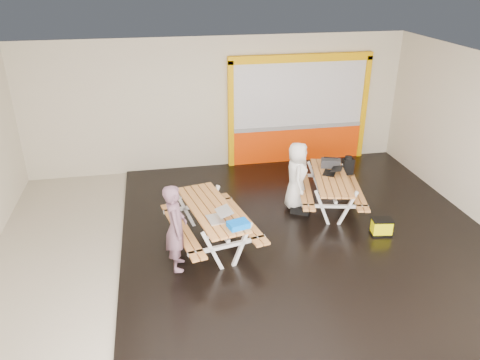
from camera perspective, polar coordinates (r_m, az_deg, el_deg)
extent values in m
cube|color=#BBB19E|center=(9.45, 1.04, -7.82)|extent=(10.00, 8.00, 0.01)
cube|color=white|center=(8.09, 1.23, 13.53)|extent=(10.00, 8.00, 0.01)
cube|color=beige|center=(12.35, -2.74, 9.20)|extent=(10.00, 0.01, 3.50)
cube|color=beige|center=(5.31, 10.35, -14.89)|extent=(10.00, 0.01, 3.50)
cube|color=black|center=(9.73, 8.32, -6.84)|extent=(7.50, 7.98, 0.05)
cube|color=#FB3F02|center=(13.15, 6.97, 4.30)|extent=(3.60, 0.12, 1.00)
cube|color=gray|center=(12.97, 7.09, 6.49)|extent=(3.60, 0.14, 0.10)
cube|color=silver|center=(12.72, 7.30, 10.39)|extent=(3.60, 0.08, 1.72)
cube|color=#F4AD01|center=(12.40, -1.14, 7.85)|extent=(0.14, 0.16, 2.90)
cube|color=#F4AD01|center=(13.51, 14.87, 8.47)|extent=(0.14, 0.16, 2.90)
cube|color=#F4AD01|center=(12.49, 7.57, 14.62)|extent=(3.88, 0.16, 0.20)
cube|color=#CF8641|center=(8.86, -5.43, -3.90)|extent=(0.59, 2.16, 0.04)
cube|color=#CF8641|center=(8.90, -4.48, -3.72)|extent=(0.59, 2.16, 0.04)
cube|color=#CF8641|center=(8.95, -3.54, -3.54)|extent=(0.59, 2.16, 0.04)
cube|color=#CF8641|center=(8.99, -2.61, -3.35)|extent=(0.59, 2.16, 0.04)
cube|color=#CF8641|center=(9.04, -1.69, -3.17)|extent=(0.59, 2.16, 0.04)
cube|color=white|center=(8.40, -3.38, -8.73)|extent=(0.41, 0.15, 0.87)
cube|color=white|center=(8.57, 0.23, -7.92)|extent=(0.41, 0.15, 0.87)
cube|color=white|center=(8.45, -1.56, -8.04)|extent=(1.48, 0.38, 0.07)
cube|color=white|center=(8.30, -1.58, -6.40)|extent=(0.73, 0.22, 0.07)
cube|color=white|center=(9.76, -6.70, -3.68)|extent=(0.41, 0.15, 0.87)
cube|color=white|center=(9.90, -3.55, -3.08)|extent=(0.41, 0.15, 0.87)
cube|color=white|center=(9.80, -5.13, -3.12)|extent=(1.48, 0.38, 0.07)
cube|color=white|center=(9.67, -5.19, -1.64)|extent=(0.73, 0.22, 0.07)
cube|color=white|center=(9.05, -3.50, -4.75)|extent=(0.44, 1.76, 0.07)
cube|color=#CF8641|center=(8.94, -7.57, -6.16)|extent=(0.59, 2.16, 0.04)
cube|color=#CF8641|center=(8.98, -6.66, -5.98)|extent=(0.59, 2.16, 0.04)
cube|color=#CF8641|center=(9.27, -0.41, -4.71)|extent=(0.59, 2.16, 0.04)
cube|color=#CF8641|center=(9.32, 0.43, -4.53)|extent=(0.59, 2.16, 0.04)
cube|color=#CF8641|center=(10.50, 9.54, 0.36)|extent=(0.58, 2.02, 0.04)
cube|color=#CF8641|center=(10.52, 10.32, 0.35)|extent=(0.58, 2.02, 0.04)
cube|color=#CF8641|center=(10.54, 11.10, 0.34)|extent=(0.58, 2.02, 0.04)
cube|color=#CF8641|center=(10.57, 11.87, 0.33)|extent=(0.58, 2.02, 0.04)
cube|color=#CF8641|center=(10.59, 12.65, 0.32)|extent=(0.58, 2.02, 0.04)
cube|color=white|center=(9.98, 10.05, -3.39)|extent=(0.38, 0.14, 0.82)
cube|color=white|center=(10.07, 13.05, -3.41)|extent=(0.38, 0.14, 0.82)
cube|color=white|center=(10.00, 11.58, -3.17)|extent=(1.38, 0.37, 0.06)
cube|color=white|center=(9.88, 11.71, -1.81)|extent=(0.69, 0.21, 0.06)
cube|color=white|center=(11.35, 9.08, 0.34)|extent=(0.38, 0.14, 0.82)
cube|color=white|center=(11.43, 11.71, 0.30)|extent=(0.38, 0.14, 0.82)
cube|color=white|center=(11.37, 10.42, 0.53)|extent=(1.38, 0.37, 0.06)
cube|color=white|center=(11.26, 10.52, 1.76)|extent=(0.69, 0.21, 0.06)
cube|color=white|center=(10.63, 11.01, -0.66)|extent=(0.43, 1.65, 0.06)
cube|color=#CF8641|center=(10.59, 7.60, -1.11)|extent=(0.57, 2.02, 0.04)
cube|color=#CF8641|center=(10.61, 8.34, -1.12)|extent=(0.57, 2.02, 0.04)
cube|color=#CF8641|center=(10.76, 13.55, -1.18)|extent=(0.57, 2.02, 0.04)
cube|color=#CF8641|center=(10.79, 14.27, -1.19)|extent=(0.57, 2.02, 0.04)
imported|color=#664756|center=(8.28, -7.88, -5.81)|extent=(0.42, 0.62, 1.64)
imported|color=white|center=(10.35, 6.97, 0.50)|extent=(0.65, 0.85, 1.55)
cube|color=silver|center=(8.52, -3.04, -4.83)|extent=(0.34, 0.43, 0.02)
cube|color=silver|center=(8.50, -1.97, -3.84)|extent=(0.32, 0.43, 0.08)
cube|color=silver|center=(8.50, -2.02, -3.84)|extent=(0.27, 0.38, 0.06)
cube|color=black|center=(10.67, 10.90, 0.85)|extent=(0.40, 0.44, 0.02)
cube|color=black|center=(10.60, 11.80, 1.35)|extent=(0.39, 0.43, 0.07)
cube|color=silver|center=(10.60, 11.76, 1.35)|extent=(0.33, 0.37, 0.06)
cube|color=blue|center=(8.26, -0.20, -5.49)|extent=(0.42, 0.34, 0.11)
cube|color=black|center=(10.97, 11.05, 2.02)|extent=(0.48, 0.35, 0.20)
cylinder|color=black|center=(10.92, 11.12, 2.71)|extent=(0.32, 0.13, 0.03)
cube|color=black|center=(11.38, 13.06, 1.63)|extent=(0.28, 0.19, 0.38)
cylinder|color=black|center=(11.30, 13.16, 2.61)|extent=(0.18, 0.18, 0.10)
cube|color=black|center=(10.51, 7.43, -3.53)|extent=(0.51, 0.47, 0.15)
cube|color=black|center=(10.06, 16.87, -6.28)|extent=(0.44, 0.32, 0.04)
cube|color=#DEDB00|center=(9.99, 16.98, -5.53)|extent=(0.42, 0.30, 0.31)
cube|color=black|center=(9.91, 17.09, -4.72)|extent=(0.44, 0.32, 0.03)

